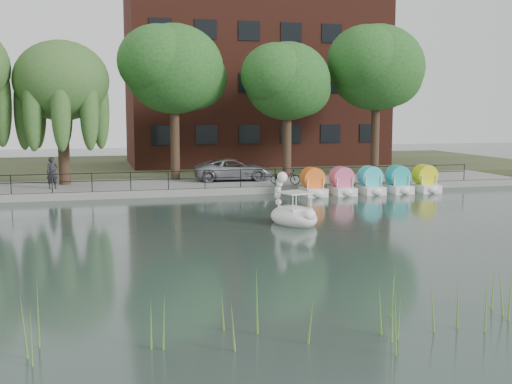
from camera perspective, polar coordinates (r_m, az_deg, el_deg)
name	(u,v)px	position (r m, az deg, el deg)	size (l,w,h in m)	color
ground_plane	(271,243)	(22.52, 1.32, -4.57)	(120.00, 120.00, 0.00)	#384C48
promenade	(197,186)	(37.95, -5.27, 0.54)	(40.00, 6.00, 0.40)	gray
kerb	(206,192)	(35.06, -4.49, 0.00)	(40.00, 0.25, 0.40)	gray
land_strip	(169,166)	(51.75, -7.76, 2.27)	(60.00, 22.00, 0.36)	#47512D
railing	(205,174)	(35.15, -4.57, 1.57)	(32.00, 0.05, 1.00)	black
apartment_building	(254,51)	(53.02, -0.22, 12.39)	(20.00, 10.07, 18.00)	#4C1E16
willow_mid	(61,81)	(38.28, -16.93, 9.39)	(5.32, 5.32, 8.15)	#473323
broadleaf_center	(174,70)	(39.61, -7.31, 10.74)	(6.00, 6.00, 9.25)	#473323
broadleaf_right	(287,82)	(40.57, 2.80, 9.75)	(5.40, 5.40, 8.32)	#473323
broadleaf_far	(377,68)	(43.90, 10.68, 10.77)	(6.30, 6.30, 9.71)	#473323
minivan	(233,168)	(38.88, -2.04, 2.14)	(5.41, 2.49, 1.50)	gray
bicycle	(285,176)	(36.79, 2.63, 1.45)	(1.72, 0.60, 1.00)	gray
pedestrian	(52,170)	(36.49, -17.66, 1.84)	(0.71, 0.48, 1.98)	black
swan_boat	(293,213)	(26.31, 3.31, -1.85)	(2.24, 2.82, 2.08)	white
pedal_boat_row	(370,183)	(36.37, 10.13, 0.82)	(7.95, 1.70, 1.40)	white
reed_bank	(481,299)	(14.75, 19.36, -8.97)	(24.00, 2.40, 1.20)	#669938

